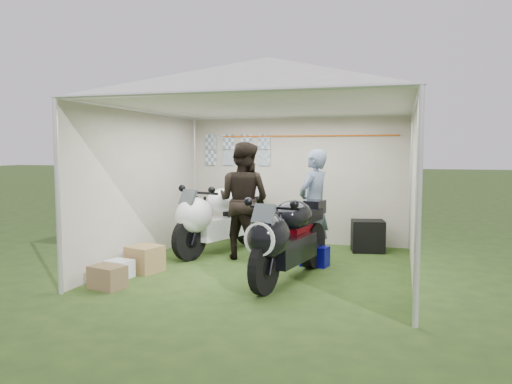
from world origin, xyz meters
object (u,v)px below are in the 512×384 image
Objects in this scene: motorcycle_white at (217,216)px; person_dark_jacket at (244,201)px; crate_1 at (145,259)px; crate_3 at (107,277)px; person_blue_jacket at (314,204)px; crate_0 at (142,260)px; paddock_stand at (315,256)px; equipment_box at (368,236)px; crate_2 at (119,269)px; motorcycle_black at (287,236)px; canopy_tent at (269,88)px.

motorcycle_white is 0.64m from person_dark_jacket.
crate_1 is 0.87m from crate_3.
person_blue_jacket is 3.31m from crate_3.
crate_1 is (0.09, -0.08, 0.04)m from crate_0.
crate_1 is at bearing -155.45° from paddock_stand.
person_blue_jacket is 1.24m from equipment_box.
crate_2 is (-1.22, -1.61, -0.79)m from person_dark_jacket.
crate_3 is at bearing -92.50° from crate_1.
paddock_stand is 1.41m from person_dark_jacket.
person_dark_jacket is at bearing 52.88° from crate_2.
motorcycle_black is at bearing 10.80° from crate_2.
person_dark_jacket is at bearing 62.64° from crate_3.
crate_1 is (-2.10, -1.55, -0.67)m from person_blue_jacket.
crate_1 is 1.26× the size of crate_2.
paddock_stand is (0.65, 0.22, -2.43)m from canopy_tent.
canopy_tent reaches higher than crate_3.
equipment_box is 1.21× the size of crate_0.
person_blue_jacket is (0.53, 0.75, -1.72)m from canopy_tent.
canopy_tent is 2.64× the size of motorcycle_white.
motorcycle_black is 2.15m from crate_0.
crate_0 is at bearing -94.19° from motorcycle_white.
equipment_box is 1.27× the size of crate_3.
motorcycle_black is 1.53m from person_blue_jacket.
crate_0 is (-2.11, 0.04, -0.46)m from motorcycle_black.
person_dark_jacket reaches higher than motorcycle_black.
person_blue_jacket is (1.05, 0.31, -0.06)m from person_dark_jacket.
motorcycle_black is 1.09m from paddock_stand.
canopy_tent is 1.95m from person_blue_jacket.
equipment_box is at bearing 158.72° from person_blue_jacket.
equipment_box is at bearing 48.63° from canopy_tent.
crate_2 is at bearing -138.86° from equipment_box.
motorcycle_white is at bearing 76.30° from crate_3.
motorcycle_black is 2.44m from equipment_box.
motorcycle_white reaches higher than crate_0.
person_dark_jacket is 1.79m from crate_0.
crate_2 is (-0.17, -0.38, -0.06)m from crate_1.
crate_0 is at bearing -169.79° from motorcycle_black.
crate_2 is 0.77× the size of crate_3.
equipment_box reaches higher than crate_2.
crate_0 is 0.95m from crate_3.
canopy_tent is 14.36× the size of paddock_stand.
canopy_tent is at bearing -131.37° from equipment_box.
person_dark_jacket is at bearing 140.35° from motorcycle_black.
motorcycle_black is at bearing -111.13° from equipment_box.
crate_0 is 1.35× the size of crate_2.
canopy_tent is 2.97m from crate_1.
crate_1 reaches higher than crate_2.
crate_0 is at bearing -157.98° from paddock_stand.
equipment_box is (1.32, 1.50, -2.31)m from canopy_tent.
equipment_box is (2.36, 0.84, -0.35)m from motorcycle_white.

